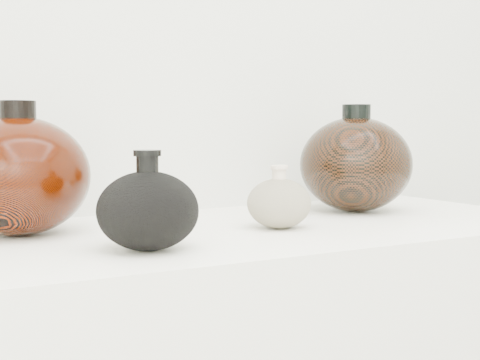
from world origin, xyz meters
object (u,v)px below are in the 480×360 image
cream_gourd_vase (279,203)px  black_gourd_vase (148,210)px  right_round_pot (356,164)px  left_round_pot (19,175)px

cream_gourd_vase → black_gourd_vase: bearing=-163.0°
right_round_pot → cream_gourd_vase: bearing=-156.1°
black_gourd_vase → right_round_pot: size_ratio=0.70×
black_gourd_vase → right_round_pot: 0.53m
black_gourd_vase → right_round_pot: bearing=20.4°
left_round_pot → black_gourd_vase: bearing=-59.6°
black_gourd_vase → cream_gourd_vase: size_ratio=1.17×
left_round_pot → right_round_pot: size_ratio=1.25×
black_gourd_vase → cream_gourd_vase: (0.26, 0.08, -0.01)m
black_gourd_vase → left_round_pot: size_ratio=0.56×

